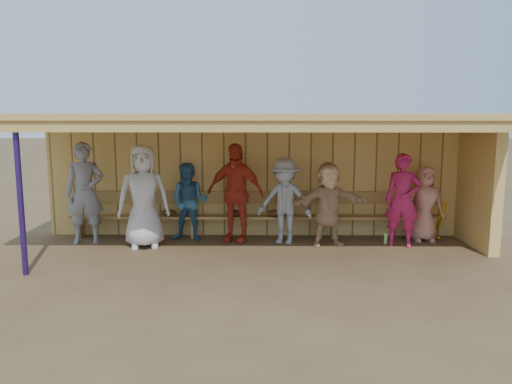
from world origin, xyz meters
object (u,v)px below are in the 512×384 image
player_h (425,204)px  player_d (235,193)px  player_b (143,196)px  player_f (328,204)px  player_g (402,200)px  player_a (85,193)px  bench (256,211)px  player_c (189,202)px  player_e (285,201)px

player_h → player_d: bearing=177.2°
player_b → player_f: 3.49m
player_b → player_d: player_b is taller
player_f → player_g: bearing=-16.3°
player_a → player_d: size_ratio=1.02×
player_h → bench: bearing=171.1°
player_c → player_g: bearing=0.4°
player_a → player_h: size_ratio=1.33×
player_a → player_g: bearing=-12.6°
player_d → player_f: 1.82m
player_a → bench: player_a is taller
player_f → player_c: bearing=158.0°
player_b → player_c: 0.97m
player_c → player_f: 2.73m
player_h → player_g: bearing=-148.3°
player_c → player_h: (4.65, 0.00, -0.03)m
player_c → player_e: size_ratio=0.93×
player_d → player_f: (1.79, -0.30, -0.17)m
player_h → player_e: bearing=180.0°
player_a → player_f: player_a is taller
player_f → player_h: bearing=-4.5°
player_c → player_d: size_ratio=0.80×
bench → player_e: bearing=-40.7°
player_c → bench: player_c is taller
player_a → player_g: 6.10m
player_e → bench: size_ratio=0.22×
player_a → player_f: (4.70, -0.14, -0.19)m
player_a → player_d: 2.91m
player_c → player_e: bearing=0.5°
player_a → player_f: 4.70m
bench → player_d: bearing=-139.3°
player_e → player_f: (0.82, -0.17, -0.03)m
player_a → bench: size_ratio=0.26×
player_a → player_e: 3.88m
player_h → player_b: bearing=-177.9°
player_h → bench: player_h is taller
player_b → player_e: (2.66, 0.37, -0.14)m
player_b → player_h: (5.43, 0.54, -0.23)m
player_b → player_g: size_ratio=1.10×
player_d → player_h: size_ratio=1.30×
player_d → bench: 0.71m
player_d → player_e: player_d is taller
player_d → player_e: size_ratio=1.17×
player_e → bench: player_e is taller
player_b → player_f: (3.48, 0.19, -0.17)m
player_a → player_c: 2.02m
player_c → player_h: player_c is taller
player_e → bench: bearing=158.0°
player_c → bench: size_ratio=0.20×
player_b → bench: player_b is taller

